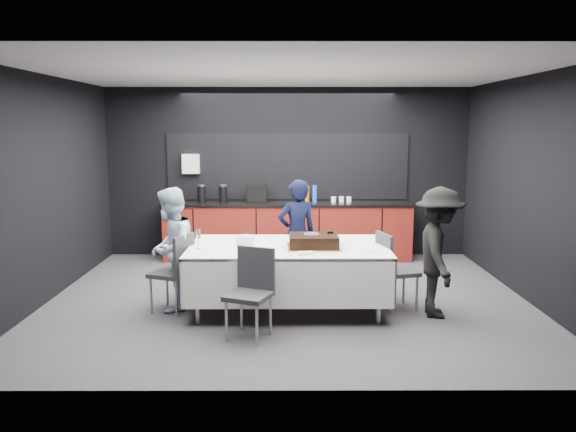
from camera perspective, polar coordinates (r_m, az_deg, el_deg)
The scene contains 18 objects.
ground at distance 7.20m, azimuth 0.00°, elevation -8.40°, with size 6.00×6.00×0.00m, color #3F3E43.
room_shell at distance 6.87m, azimuth 0.00°, elevation 6.54°, with size 6.04×5.04×2.82m.
kitchenette at distance 9.23m, azimuth -0.14°, elevation -1.03°, with size 4.10×0.64×2.05m.
party_table at distance 6.64m, azimuth 0.01°, elevation -4.17°, with size 2.32×1.32×0.78m.
cake_assembly at distance 6.49m, azimuth 2.61°, elevation -2.58°, with size 0.61×0.50×0.18m.
plate_stack at distance 6.69m, azimuth -4.39°, elevation -2.45°, with size 0.21×0.21×0.10m, color white.
loose_plate_near at distance 6.25m, azimuth -2.74°, elevation -3.69°, with size 0.18×0.18×0.01m, color white.
loose_plate_right_a at distance 6.83m, azimuth 5.79°, elevation -2.62°, with size 0.20×0.20×0.01m, color white.
loose_plate_right_b at distance 6.41m, azimuth 8.21°, elevation -3.45°, with size 0.21×0.21×0.01m, color white.
loose_plate_far at distance 6.97m, azimuth 0.07°, elevation -2.34°, with size 0.21×0.21×0.01m, color white.
fork_pile at distance 6.16m, azimuth 1.82°, elevation -3.79°, with size 0.17×0.11×0.03m, color white.
champagne_flute at distance 6.48m, azimuth -9.09°, elevation -1.94°, with size 0.06×0.06×0.22m.
chair_left at distance 6.72m, azimuth -11.26°, elevation -5.13°, with size 0.54×0.54×0.92m.
chair_right at distance 6.80m, azimuth 10.51°, elevation -4.95°, with size 0.51×0.51×0.92m.
chair_near at distance 5.86m, azimuth -3.70°, elevation -7.09°, with size 0.55×0.55×0.92m.
person_center at distance 7.53m, azimuth 0.91°, elevation -1.84°, with size 0.54×0.35×1.47m, color black.
person_left at distance 6.78m, azimuth -11.81°, elevation -3.32°, with size 0.71×0.55×1.46m, color silver.
person_right at distance 6.63m, azimuth 15.06°, elevation -3.58°, with size 0.97×0.55×1.49m, color black.
Camera 1 is at (-0.02, -6.87, 2.17)m, focal length 35.00 mm.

